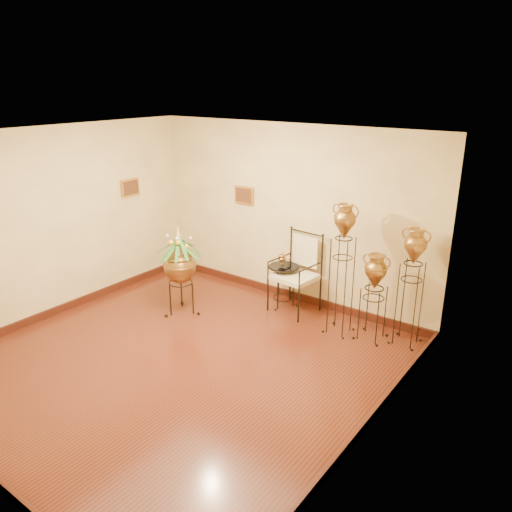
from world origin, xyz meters
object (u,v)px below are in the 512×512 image
Objects in this scene: amphora_tall at (342,268)px; armchair at (295,274)px; amphora_mid at (411,287)px; side_table at (283,285)px; planter_urn at (180,264)px.

amphora_tall reaches higher than armchair.
amphora_mid is (0.88, 0.25, -0.13)m from amphora_tall.
armchair is 0.35m from side_table.
amphora_tall reaches higher than planter_urn.
planter_urn is 1.66× the size of side_table.
amphora_mid is at bearing 15.79° from amphora_tall.
amphora_mid reaches higher than planter_urn.
amphora_mid is 1.92× the size of side_table.
amphora_tall is 2.41m from planter_urn.
amphora_tall is at bearing -12.71° from side_table.
side_table is (-1.11, 0.25, -0.61)m from amphora_tall.
amphora_tall is 1.15× the size of amphora_mid.
amphora_mid is 2.05m from side_table.
amphora_tall is 2.20× the size of side_table.
amphora_tall is 1.29m from side_table.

